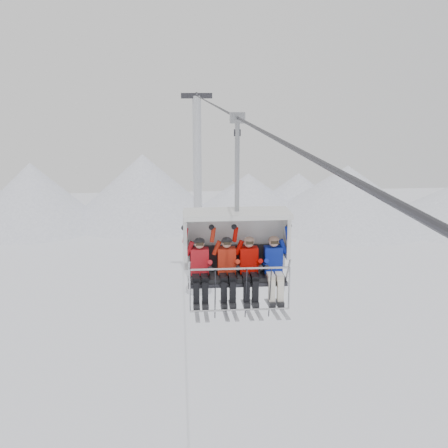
{
  "coord_description": "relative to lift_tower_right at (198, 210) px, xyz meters",
  "views": [
    {
      "loc": [
        -1.19,
        -14.79,
        13.93
      ],
      "look_at": [
        0.0,
        0.0,
        10.26
      ],
      "focal_mm": 45.0,
      "sensor_mm": 36.0,
      "label": 1
    }
  ],
  "objects": [
    {
      "name": "haul_cable",
      "position": [
        0.0,
        -22.0,
        7.52
      ],
      "size": [
        0.06,
        50.0,
        0.06
      ],
      "primitive_type": "cylinder",
      "rotation": [
        1.57,
        0.0,
        0.0
      ],
      "color": "#2D2D32",
      "rests_on": "lift_tower_left"
    },
    {
      "name": "skier_center_left",
      "position": [
        -0.22,
        -25.57,
        4.4
      ],
      "size": [
        0.38,
        1.69,
        1.54
      ],
      "color": "red",
      "rests_on": "chairlift_carrier"
    },
    {
      "name": "ridgeline",
      "position": [
        -1.58,
        20.05,
        -2.94
      ],
      "size": [
        72.0,
        21.0,
        7.0
      ],
      "color": "white",
      "rests_on": "ground"
    },
    {
      "name": "chairlift_carrier",
      "position": [
        0.0,
        -25.26,
        4.87
      ],
      "size": [
        2.23,
        1.17,
        3.98
      ],
      "color": "black",
      "rests_on": "haul_cable"
    },
    {
      "name": "skier_center_right",
      "position": [
        0.25,
        -25.57,
        4.4
      ],
      "size": [
        0.38,
        1.69,
        1.54
      ],
      "color": "#BB0801",
      "rests_on": "chairlift_carrier"
    },
    {
      "name": "skier_far_left",
      "position": [
        -0.79,
        -25.57,
        4.4
      ],
      "size": [
        0.38,
        1.69,
        1.54
      ],
      "color": "red",
      "rests_on": "chairlift_carrier"
    },
    {
      "name": "lift_tower_right",
      "position": [
        0.0,
        0.0,
        0.0
      ],
      "size": [
        2.0,
        1.8,
        13.48
      ],
      "color": "#B9BCC1",
      "rests_on": "ground"
    },
    {
      "name": "skier_far_right",
      "position": [
        0.78,
        -25.57,
        4.4
      ],
      "size": [
        0.38,
        1.69,
        1.54
      ],
      "color": "#0D2198",
      "rests_on": "chairlift_carrier"
    }
  ]
}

